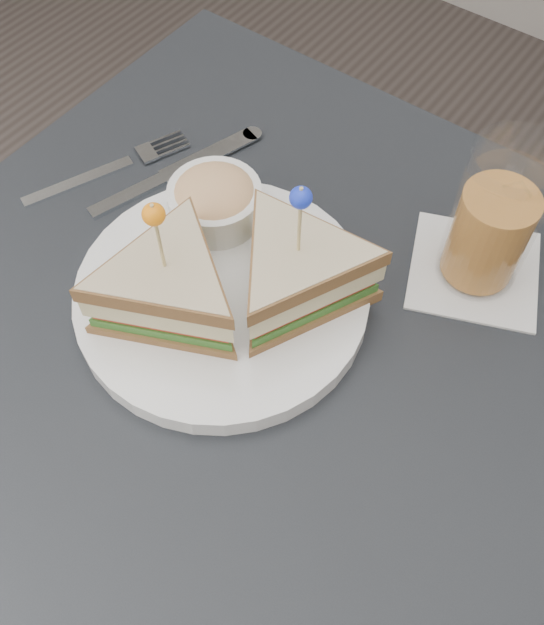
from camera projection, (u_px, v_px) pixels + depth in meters
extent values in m
plane|color=#3F3833|center=(265.00, 543.00, 1.33)|extent=(3.50, 3.50, 0.00)
cube|color=black|center=(258.00, 349.00, 0.71)|extent=(0.80, 0.80, 0.03)
cylinder|color=black|center=(225.00, 223.00, 1.29)|extent=(0.04, 0.04, 0.72)
cylinder|color=white|center=(222.00, 296.00, 0.72)|extent=(0.33, 0.33, 0.02)
cylinder|color=white|center=(222.00, 290.00, 0.71)|extent=(0.33, 0.33, 0.01)
cylinder|color=#DAC27D|center=(160.00, 242.00, 0.60)|extent=(0.00, 0.00, 0.09)
sphere|color=orange|center=(154.00, 214.00, 0.57)|extent=(0.02, 0.02, 0.02)
cylinder|color=#DAC27D|center=(299.00, 225.00, 0.61)|extent=(0.00, 0.00, 0.09)
sphere|color=#1B32CC|center=(301.00, 198.00, 0.58)|extent=(0.02, 0.02, 0.02)
cylinder|color=white|center=(215.00, 204.00, 0.74)|extent=(0.11, 0.11, 0.04)
ellipsoid|color=#E0B772|center=(214.00, 194.00, 0.73)|extent=(0.10, 0.10, 0.04)
cube|color=white|center=(78.00, 182.00, 0.82)|extent=(0.07, 0.13, 0.00)
cube|color=white|center=(147.00, 153.00, 0.84)|extent=(0.04, 0.03, 0.00)
cube|color=silver|center=(131.00, 194.00, 0.80)|extent=(0.05, 0.11, 0.01)
cube|color=silver|center=(209.00, 155.00, 0.84)|extent=(0.06, 0.13, 0.00)
cylinder|color=silver|center=(252.00, 134.00, 0.86)|extent=(0.03, 0.03, 0.00)
cube|color=silver|center=(474.00, 270.00, 0.74)|extent=(0.18, 0.18, 0.00)
cylinder|color=#B87734|center=(489.00, 235.00, 0.70)|extent=(0.10, 0.10, 0.11)
cylinder|color=white|center=(496.00, 217.00, 0.67)|extent=(0.11, 0.11, 0.17)
cube|color=white|center=(515.00, 197.00, 0.66)|extent=(0.03, 0.03, 0.02)
cube|color=white|center=(486.00, 208.00, 0.66)|extent=(0.02, 0.02, 0.02)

